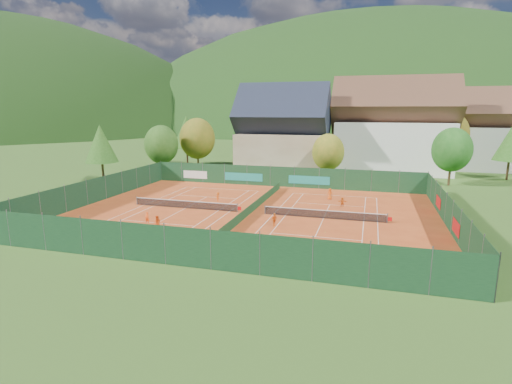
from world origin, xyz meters
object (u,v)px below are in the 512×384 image
object	(u,v)px
player_left_near	(147,218)
player_right_far_b	(342,202)
player_left_far	(218,197)
chalet	(283,136)
player_left_mid	(157,223)
player_right_near	(274,220)
player_right_far_a	(330,194)
ball_hopper	(372,262)
hotel_block_b	(467,134)
hotel_block_a	(392,131)

from	to	relation	value
player_left_near	player_right_far_b	xyz separation A→B (m)	(18.40, 12.55, -0.02)
player_left_far	chalet	bearing A→B (deg)	-63.87
player_left_mid	player_left_near	bearing A→B (deg)	148.12
player_right_near	player_left_far	bearing A→B (deg)	79.46
player_right_far_a	player_left_mid	bearing A→B (deg)	52.37
player_right_far_b	player_right_far_a	bearing A→B (deg)	-66.14
chalet	player_left_near	distance (m)	37.76
player_right_near	player_right_far_a	bearing A→B (deg)	15.39
ball_hopper	player_left_far	bearing A→B (deg)	137.24
hotel_block_b	ball_hopper	size ratio (longest dim) A/B	21.60
player_left_far	player_right_near	xyz separation A→B (m)	(9.25, -8.50, 0.07)
player_left_near	player_left_mid	distance (m)	2.70
ball_hopper	player_right_far_a	size ratio (longest dim) A/B	0.56
hotel_block_a	player_right_far_a	size ratio (longest dim) A/B	15.10
ball_hopper	player_left_mid	xyz separation A→B (m)	(-19.69, 4.33, 0.15)
player_left_near	player_left_far	size ratio (longest dim) A/B	1.02
ball_hopper	player_right_far_a	bearing A→B (deg)	103.27
hotel_block_b	player_left_far	xyz separation A→B (m)	(-35.61, -39.66, -6.03)
hotel_block_b	ball_hopper	distance (m)	59.62
hotel_block_b	player_right_far_b	world-z (taller)	hotel_block_b
hotel_block_b	player_right_far_a	world-z (taller)	hotel_block_b
player_left_near	hotel_block_b	bearing A→B (deg)	50.76
ball_hopper	player_left_near	size ratio (longest dim) A/B	0.66
player_left_mid	player_left_far	size ratio (longest dim) A/B	1.19
hotel_block_a	ball_hopper	size ratio (longest dim) A/B	27.00
player_left_far	player_left_near	bearing A→B (deg)	105.58
chalet	player_right_far_a	size ratio (longest dim) A/B	11.32
hotel_block_a	player_left_far	bearing A→B (deg)	-124.32
hotel_block_a	player_left_mid	distance (m)	50.41
hotel_block_b	player_left_far	world-z (taller)	hotel_block_b
ball_hopper	player_left_near	bearing A→B (deg)	164.63
ball_hopper	player_left_mid	size ratio (longest dim) A/B	0.57
player_left_mid	player_right_far_b	size ratio (longest dim) A/B	1.20
chalet	player_left_far	distance (m)	26.49
player_right_far_a	player_right_far_b	distance (m)	4.08
hotel_block_b	player_right_far_b	bearing A→B (deg)	-118.16
chalet	hotel_block_a	bearing A→B (deg)	17.53
hotel_block_b	player_left_near	bearing A→B (deg)	-127.43
hotel_block_a	player_left_mid	size ratio (longest dim) A/B	15.34
player_left_near	ball_hopper	bearing A→B (deg)	-17.18
player_right_near	ball_hopper	bearing A→B (deg)	-100.90
chalet	player_left_near	world-z (taller)	chalet
player_left_near	player_left_far	xyz separation A→B (m)	(3.27, 11.15, -0.01)
player_left_mid	player_right_far_a	distance (m)	22.99
hotel_block_b	player_right_far_b	xyz separation A→B (m)	(-20.48, -38.25, -6.03)
ball_hopper	player_right_far_a	xyz separation A→B (m)	(-5.23, 22.20, 0.16)
hotel_block_b	player_right_near	xyz separation A→B (m)	(-26.36, -48.16, -5.96)
player_left_near	chalet	bearing A→B (deg)	79.11
player_right_near	player_right_far_b	world-z (taller)	player_right_near
chalet	player_left_mid	size ratio (longest dim) A/B	11.50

